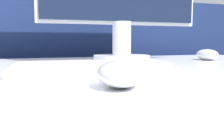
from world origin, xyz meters
TOP-DOWN VIEW (x-y plane):
  - partition_panel at (0.00, 0.71)m, footprint 5.00×0.03m
  - computer_mouse_near at (-0.03, -0.21)m, footprint 0.10×0.13m
  - keyboard at (-0.02, -0.02)m, footprint 0.37×0.19m
  - computer_mouse_far at (0.50, 0.23)m, footprint 0.08×0.12m

SIDE VIEW (x-z plane):
  - partition_panel at x=0.00m, z-range 0.00..1.00m
  - keyboard at x=-0.02m, z-range 0.71..0.73m
  - computer_mouse_near at x=-0.03m, z-range 0.71..0.75m
  - computer_mouse_far at x=0.50m, z-range 0.71..0.75m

